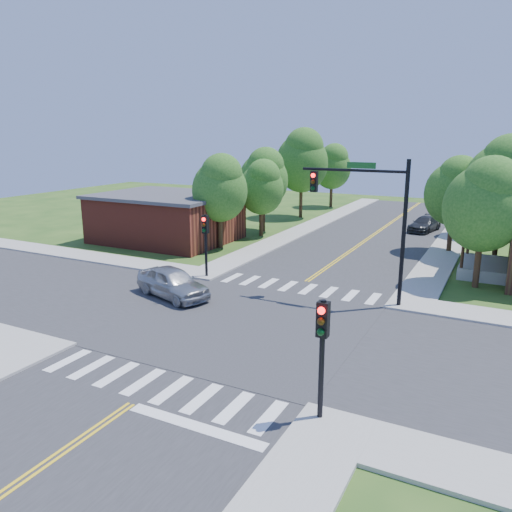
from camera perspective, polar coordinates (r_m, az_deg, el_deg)
The scene contains 25 objects.
ground at distance 22.46m, azimuth -1.32°, elevation -7.97°, with size 100.00×100.00×0.00m, color #254917.
road_ns at distance 22.46m, azimuth -1.32°, elevation -7.92°, with size 10.00×90.00×0.04m, color #2D2D30.
road_ew at distance 22.45m, azimuth -1.32°, elevation -7.91°, with size 90.00×10.00×0.04m, color #2D2D30.
intersection_patch at distance 22.46m, azimuth -1.32°, elevation -7.97°, with size 10.20×10.20×0.06m, color #2D2D30.
sidewalk_nw at distance 43.57m, azimuth -9.71°, elevation 2.73°, with size 40.00×40.00×0.14m.
crosswalk_north at distance 27.73m, azimuth 4.82°, elevation -3.61°, with size 8.85×2.00×0.01m.
crosswalk_south at distance 17.76m, azimuth -11.22°, elevation -14.33°, with size 8.85×2.00×0.01m.
centerline at distance 22.45m, azimuth -1.32°, elevation -7.86°, with size 0.30×90.00×0.01m.
stop_bar at distance 15.51m, azimuth -6.91°, elevation -18.87°, with size 4.60×0.45×0.09m, color white.
signal_mast_ne at distance 24.89m, azimuth 12.88°, elevation 5.43°, with size 5.30×0.42×7.20m.
signal_pole_se at distance 14.57m, azimuth 7.57°, elevation -9.28°, with size 0.34×0.42×3.80m.
signal_pole_nw at distance 29.08m, azimuth -5.81°, elevation 2.52°, with size 0.34×0.42×3.80m.
building_nw at distance 40.24m, azimuth -10.19°, elevation 4.42°, with size 10.40×8.40×3.73m.
tree_e_a at distance 29.43m, azimuth 24.78°, elevation 5.57°, with size 4.27×4.05×7.26m.
tree_e_b at distance 36.14m, azimuth 26.56°, elevation 7.88°, with size 4.92×4.67×8.36m.
tree_e_c at distance 44.70m, azimuth 26.01°, elevation 8.22°, with size 4.50×4.27×7.65m.
tree_e_d at distance 53.47m, azimuth 26.21°, elevation 8.48°, with size 4.14×3.93×7.04m.
tree_w_a at distance 36.57m, azimuth -4.11°, elevation 7.92°, with size 4.11×3.90×6.98m.
tree_w_b at distance 42.86m, azimuth 0.92°, elevation 9.06°, with size 4.26×4.05×7.24m.
tree_w_c at distance 50.39m, azimuth 5.31°, elevation 10.98°, with size 5.24×4.98×8.91m.
tree_w_d at distance 58.16m, azimuth 8.76°, elevation 10.19°, with size 4.26×4.05×7.25m.
tree_house at distance 37.66m, azimuth 21.84°, elevation 7.07°, with size 4.06×3.86×6.91m.
tree_bldg at distance 40.94m, azimuth 0.67°, elevation 8.02°, with size 3.74×3.56×6.36m.
car_silver at distance 26.25m, azimuth -9.51°, elevation -3.07°, with size 4.99×3.25×1.58m, color #A9ADB1.
car_dgrey at distance 45.74m, azimuth 18.71°, elevation 3.43°, with size 2.60×4.60×1.26m, color #2A2C2F.
Camera 1 is at (9.99, -18.29, 8.37)m, focal length 35.00 mm.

